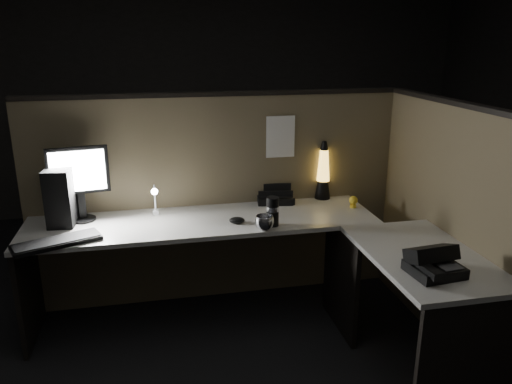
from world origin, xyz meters
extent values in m
plane|color=black|center=(0.00, 0.00, 0.00)|extent=(6.00, 6.00, 0.00)
plane|color=#282623|center=(0.00, 3.00, 1.35)|extent=(6.00, 0.00, 6.00)
cube|color=brown|center=(0.00, 0.93, 0.75)|extent=(2.66, 0.06, 1.50)
cube|color=brown|center=(1.33, 0.10, 0.75)|extent=(0.06, 1.66, 1.50)
cube|color=#A9A79F|center=(-0.15, 0.60, 0.71)|extent=(2.30, 0.60, 0.03)
cube|color=#A9A79F|center=(1.00, -0.20, 0.71)|extent=(0.60, 1.00, 0.03)
cube|color=black|center=(-1.28, 0.60, 0.35)|extent=(0.03, 0.55, 0.70)
cube|color=black|center=(1.00, -0.68, 0.35)|extent=(0.55, 0.03, 0.70)
cube|color=black|center=(0.72, 0.30, 0.35)|extent=(0.03, 0.55, 0.70)
cube|color=black|center=(-1.03, 0.77, 0.92)|extent=(0.19, 0.37, 0.37)
cylinder|color=black|center=(-0.92, 0.75, 0.74)|extent=(0.16, 0.16, 0.01)
cube|color=black|center=(-0.92, 0.77, 0.83)|extent=(0.05, 0.04, 0.18)
cube|color=black|center=(-0.92, 0.77, 1.07)|extent=(0.38, 0.09, 0.31)
cube|color=white|center=(-0.92, 0.75, 1.07)|extent=(0.33, 0.06, 0.26)
cube|color=black|center=(-1.03, 0.37, 0.74)|extent=(0.52, 0.34, 0.02)
ellipsoid|color=black|center=(0.06, 0.49, 0.75)|extent=(0.11, 0.09, 0.04)
cube|color=white|center=(-0.45, 0.77, 0.74)|extent=(0.04, 0.05, 0.03)
cylinder|color=white|center=(-0.45, 0.77, 0.85)|extent=(0.01, 0.01, 0.18)
cylinder|color=white|center=(-0.45, 0.71, 0.94)|extent=(0.01, 0.12, 0.01)
sphere|color=white|center=(-0.45, 0.64, 0.93)|extent=(0.04, 0.04, 0.04)
cube|color=black|center=(0.41, 0.88, 0.76)|extent=(0.28, 0.26, 0.05)
cube|color=black|center=(0.41, 0.84, 0.80)|extent=(0.25, 0.05, 0.09)
cube|color=black|center=(0.41, 0.95, 0.84)|extent=(0.25, 0.05, 0.17)
cone|color=black|center=(0.78, 0.88, 0.80)|extent=(0.12, 0.12, 0.14)
cone|color=yellow|center=(0.78, 0.88, 0.98)|extent=(0.10, 0.10, 0.23)
sphere|color=#975B16|center=(0.78, 0.88, 0.91)|extent=(0.05, 0.05, 0.05)
sphere|color=#975B16|center=(0.78, 0.88, 0.99)|extent=(0.03, 0.03, 0.03)
cone|color=black|center=(0.78, 0.88, 1.13)|extent=(0.06, 0.06, 0.06)
cylinder|color=black|center=(0.28, 0.40, 0.82)|extent=(0.08, 0.08, 0.19)
imported|color=#B8B9BF|center=(0.21, 0.34, 0.78)|extent=(0.12, 0.12, 0.09)
sphere|color=yellow|center=(0.92, 0.63, 0.78)|extent=(0.06, 0.06, 0.06)
cube|color=white|center=(0.45, 0.90, 1.21)|extent=(0.21, 0.00, 0.30)
cube|color=black|center=(0.92, -0.43, 0.76)|extent=(0.27, 0.24, 0.05)
cube|color=black|center=(0.92, -0.39, 0.82)|extent=(0.26, 0.17, 0.12)
cube|color=black|center=(0.85, -0.49, 0.79)|extent=(0.07, 0.19, 0.04)
cube|color=#3F3F42|center=(0.98, -0.47, 0.79)|extent=(0.12, 0.12, 0.00)
camera|label=1|loc=(-0.44, -2.50, 1.89)|focal=35.00mm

